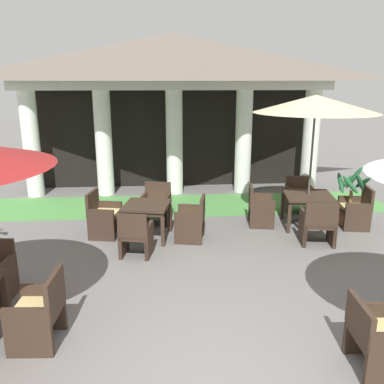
{
  "coord_description": "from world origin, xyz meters",
  "views": [
    {
      "loc": [
        -0.35,
        -3.23,
        3.09
      ],
      "look_at": [
        0.15,
        3.47,
        1.23
      ],
      "focal_mm": 37.92,
      "sensor_mm": 36.0,
      "label": 1
    }
  ],
  "objects_px": {
    "patio_chair_far_back_east": "(192,220)",
    "patio_chair_near_foreground_west": "(377,338)",
    "patio_chair_far_back_south": "(136,236)",
    "patio_chair_far_back_west": "(103,216)",
    "patio_chair_mid_right_west": "(260,207)",
    "patio_chair_far_back_north": "(156,205)",
    "patio_table_far_back": "(147,209)",
    "patio_umbrella_mid_right": "(316,105)",
    "patio_chair_mid_right_east": "(356,209)",
    "patio_chair_mid_right_north": "(299,196)",
    "patio_chair_mid_right_south": "(318,224)",
    "patio_chair_mid_left_east": "(39,312)",
    "patio_table_mid_right": "(308,199)",
    "potted_palm_right_edge": "(350,204)"
  },
  "relations": [
    {
      "from": "patio_chair_mid_left_east",
      "to": "patio_chair_far_back_west",
      "type": "distance_m",
      "value": 3.52
    },
    {
      "from": "patio_chair_near_foreground_west",
      "to": "patio_chair_mid_right_east",
      "type": "height_order",
      "value": "patio_chair_mid_right_east"
    },
    {
      "from": "patio_chair_far_back_west",
      "to": "potted_palm_right_edge",
      "type": "relative_size",
      "value": 0.71
    },
    {
      "from": "patio_table_far_back",
      "to": "patio_umbrella_mid_right",
      "type": "bearing_deg",
      "value": 6.97
    },
    {
      "from": "patio_chair_far_back_east",
      "to": "patio_chair_near_foreground_west",
      "type": "bearing_deg",
      "value": -145.09
    },
    {
      "from": "patio_chair_near_foreground_west",
      "to": "patio_umbrella_mid_right",
      "type": "distance_m",
      "value": 5.11
    },
    {
      "from": "patio_chair_near_foreground_west",
      "to": "patio_chair_mid_right_south",
      "type": "distance_m",
      "value": 3.58
    },
    {
      "from": "patio_chair_mid_right_west",
      "to": "patio_chair_near_foreground_west",
      "type": "bearing_deg",
      "value": 10.57
    },
    {
      "from": "patio_chair_mid_left_east",
      "to": "patio_umbrella_mid_right",
      "type": "xyz_separation_m",
      "value": [
        4.63,
        3.76,
        2.2
      ]
    },
    {
      "from": "patio_chair_near_foreground_west",
      "to": "patio_chair_far_back_south",
      "type": "height_order",
      "value": "patio_chair_far_back_south"
    },
    {
      "from": "patio_chair_near_foreground_west",
      "to": "patio_chair_far_back_south",
      "type": "bearing_deg",
      "value": -135.53
    },
    {
      "from": "patio_chair_far_back_south",
      "to": "patio_chair_far_back_west",
      "type": "xyz_separation_m",
      "value": [
        -0.72,
        1.06,
        0.04
      ]
    },
    {
      "from": "patio_chair_far_back_south",
      "to": "patio_chair_far_back_east",
      "type": "distance_m",
      "value": 1.28
    },
    {
      "from": "patio_table_far_back",
      "to": "patio_chair_far_back_west",
      "type": "relative_size",
      "value": 1.09
    },
    {
      "from": "patio_chair_mid_left_east",
      "to": "patio_chair_far_back_south",
      "type": "xyz_separation_m",
      "value": [
        1.0,
        2.45,
        -0.02
      ]
    },
    {
      "from": "patio_chair_mid_right_east",
      "to": "patio_chair_far_back_west",
      "type": "bearing_deg",
      "value": 99.46
    },
    {
      "from": "patio_chair_far_back_south",
      "to": "patio_chair_far_back_north",
      "type": "distance_m",
      "value": 1.81
    },
    {
      "from": "patio_chair_mid_right_west",
      "to": "patio_chair_far_back_south",
      "type": "xyz_separation_m",
      "value": [
        -2.61,
        -1.46,
        -0.02
      ]
    },
    {
      "from": "patio_chair_far_back_south",
      "to": "patio_chair_far_back_west",
      "type": "distance_m",
      "value": 1.28
    },
    {
      "from": "patio_chair_far_back_east",
      "to": "patio_chair_mid_right_south",
      "type": "bearing_deg",
      "value": -88.58
    },
    {
      "from": "patio_table_mid_right",
      "to": "patio_chair_mid_right_west",
      "type": "xyz_separation_m",
      "value": [
        -1.02,
        0.15,
        -0.21
      ]
    },
    {
      "from": "patio_chair_near_foreground_west",
      "to": "patio_table_far_back",
      "type": "height_order",
      "value": "patio_chair_near_foreground_west"
    },
    {
      "from": "patio_chair_mid_right_north",
      "to": "patio_chair_mid_right_south",
      "type": "bearing_deg",
      "value": 90.0
    },
    {
      "from": "patio_chair_mid_right_west",
      "to": "potted_palm_right_edge",
      "type": "bearing_deg",
      "value": 94.54
    },
    {
      "from": "patio_chair_mid_left_east",
      "to": "patio_chair_mid_right_north",
      "type": "distance_m",
      "value": 6.76
    },
    {
      "from": "patio_chair_mid_right_north",
      "to": "patio_table_far_back",
      "type": "relative_size",
      "value": 0.81
    },
    {
      "from": "patio_chair_mid_right_north",
      "to": "patio_chair_near_foreground_west",
      "type": "bearing_deg",
      "value": 88.28
    },
    {
      "from": "patio_chair_far_back_east",
      "to": "potted_palm_right_edge",
      "type": "relative_size",
      "value": 0.68
    },
    {
      "from": "patio_chair_far_back_south",
      "to": "patio_chair_far_back_north",
      "type": "relative_size",
      "value": 0.98
    },
    {
      "from": "patio_chair_mid_left_east",
      "to": "patio_chair_far_back_north",
      "type": "distance_m",
      "value": 4.43
    },
    {
      "from": "patio_chair_far_back_east",
      "to": "patio_umbrella_mid_right",
      "type": "bearing_deg",
      "value": -65.59
    },
    {
      "from": "patio_chair_mid_left_east",
      "to": "patio_chair_mid_right_west",
      "type": "xyz_separation_m",
      "value": [
        3.62,
        3.91,
        0.0
      ]
    },
    {
      "from": "patio_chair_mid_right_west",
      "to": "patio_chair_far_back_south",
      "type": "relative_size",
      "value": 1.03
    },
    {
      "from": "patio_chair_near_foreground_west",
      "to": "patio_chair_far_back_north",
      "type": "relative_size",
      "value": 0.94
    },
    {
      "from": "patio_chair_mid_left_east",
      "to": "patio_chair_mid_right_north",
      "type": "height_order",
      "value": "patio_chair_mid_left_east"
    },
    {
      "from": "patio_chair_mid_right_east",
      "to": "patio_table_far_back",
      "type": "height_order",
      "value": "patio_chair_mid_right_east"
    },
    {
      "from": "patio_chair_near_foreground_west",
      "to": "patio_chair_mid_left_east",
      "type": "relative_size",
      "value": 0.91
    },
    {
      "from": "patio_chair_mid_right_north",
      "to": "patio_umbrella_mid_right",
      "type": "bearing_deg",
      "value": 90.0
    },
    {
      "from": "patio_chair_far_back_south",
      "to": "potted_palm_right_edge",
      "type": "height_order",
      "value": "potted_palm_right_edge"
    },
    {
      "from": "patio_table_mid_right",
      "to": "patio_chair_mid_right_north",
      "type": "xyz_separation_m",
      "value": [
        0.15,
        1.02,
        -0.23
      ]
    },
    {
      "from": "patio_umbrella_mid_right",
      "to": "patio_chair_far_back_west",
      "type": "bearing_deg",
      "value": -176.77
    },
    {
      "from": "patio_chair_near_foreground_west",
      "to": "patio_chair_far_back_east",
      "type": "bearing_deg",
      "value": -152.75
    },
    {
      "from": "patio_chair_near_foreground_west",
      "to": "patio_chair_far_back_west",
      "type": "height_order",
      "value": "patio_chair_far_back_west"
    },
    {
      "from": "patio_chair_near_foreground_west",
      "to": "patio_chair_far_back_north",
      "type": "distance_m",
      "value": 5.56
    },
    {
      "from": "patio_umbrella_mid_right",
      "to": "patio_table_far_back",
      "type": "bearing_deg",
      "value": -173.03
    },
    {
      "from": "patio_chair_mid_left_east",
      "to": "patio_chair_far_back_west",
      "type": "relative_size",
      "value": 0.97
    },
    {
      "from": "patio_table_mid_right",
      "to": "potted_palm_right_edge",
      "type": "xyz_separation_m",
      "value": [
        0.96,
        0.02,
        -0.16
      ]
    },
    {
      "from": "patio_chair_far_back_south",
      "to": "patio_chair_far_back_west",
      "type": "height_order",
      "value": "patio_chair_far_back_west"
    },
    {
      "from": "patio_table_mid_right",
      "to": "patio_chair_far_back_north",
      "type": "xyz_separation_m",
      "value": [
        -3.28,
        0.47,
        -0.21
      ]
    },
    {
      "from": "patio_chair_mid_right_south",
      "to": "patio_chair_far_back_north",
      "type": "distance_m",
      "value": 3.46
    }
  ]
}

